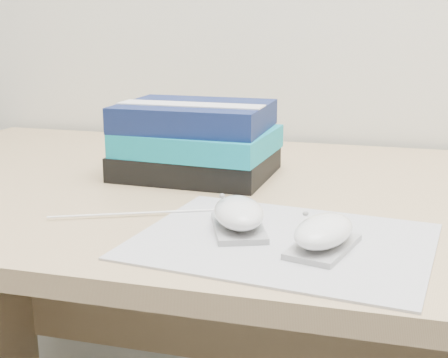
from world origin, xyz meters
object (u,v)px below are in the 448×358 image
(desk, at_px, (305,309))
(pouch, at_px, (162,140))
(mouse_front, at_px, (324,234))
(mouse_rear, at_px, (239,215))
(book_stack, at_px, (196,140))

(desk, distance_m, pouch, 0.40)
(desk, relative_size, mouse_front, 13.28)
(desk, relative_size, mouse_rear, 12.45)
(desk, bearing_deg, book_stack, -178.94)
(mouse_front, relative_size, pouch, 0.82)
(mouse_front, height_order, book_stack, book_stack)
(book_stack, distance_m, pouch, 0.07)
(desk, height_order, pouch, pouch)
(book_stack, height_order, pouch, book_stack)
(mouse_rear, distance_m, mouse_front, 0.12)
(desk, relative_size, book_stack, 5.92)
(mouse_rear, bearing_deg, pouch, 126.37)
(mouse_front, height_order, pouch, pouch)
(book_stack, xyz_separation_m, pouch, (-0.07, 0.02, -0.01))
(mouse_rear, height_order, book_stack, book_stack)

